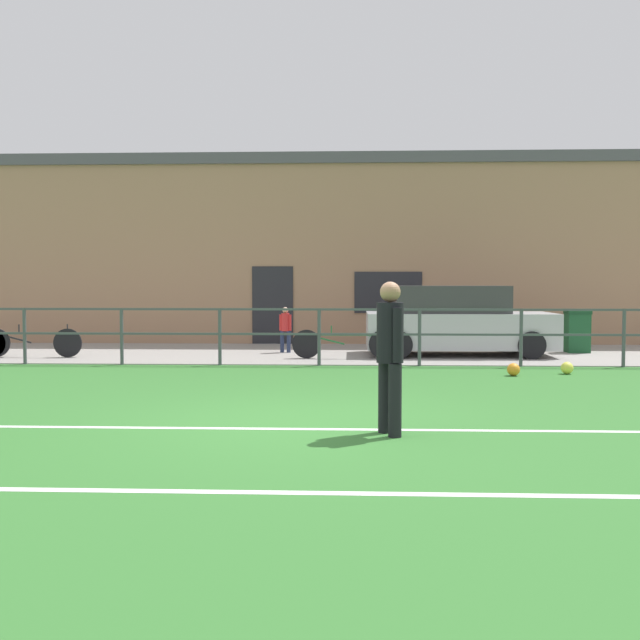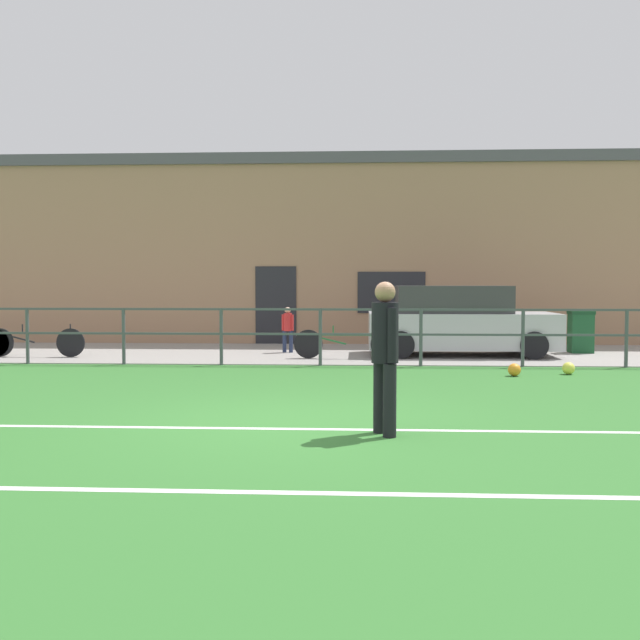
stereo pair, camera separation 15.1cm
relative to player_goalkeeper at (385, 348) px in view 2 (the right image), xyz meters
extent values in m
cube|color=#33702D|center=(-1.05, 0.61, -0.97)|extent=(60.00, 44.00, 0.04)
cube|color=white|center=(-1.05, 0.26, -0.95)|extent=(36.00, 0.11, 0.00)
cube|color=white|center=(-1.05, -2.24, -0.95)|extent=(36.00, 0.11, 0.00)
cube|color=gray|center=(-1.05, 9.11, -0.94)|extent=(48.00, 5.00, 0.02)
cylinder|color=#474C51|center=(-7.05, 6.61, -0.37)|extent=(0.07, 0.07, 1.15)
cylinder|color=#474C51|center=(-5.05, 6.61, -0.37)|extent=(0.07, 0.07, 1.15)
cylinder|color=#474C51|center=(-3.05, 6.61, -0.37)|extent=(0.07, 0.07, 1.15)
cylinder|color=#474C51|center=(-1.05, 6.61, -0.37)|extent=(0.07, 0.07, 1.15)
cylinder|color=#474C51|center=(0.95, 6.61, -0.37)|extent=(0.07, 0.07, 1.15)
cylinder|color=#474C51|center=(2.95, 6.61, -0.37)|extent=(0.07, 0.07, 1.15)
cylinder|color=#474C51|center=(4.95, 6.61, -0.37)|extent=(0.07, 0.07, 1.15)
cube|color=#474C51|center=(-1.05, 6.61, 0.18)|extent=(36.00, 0.04, 0.04)
cube|color=#474C51|center=(-1.05, 6.61, -0.32)|extent=(36.00, 0.04, 0.04)
cube|color=#A37A5B|center=(-1.05, 12.81, 1.47)|extent=(28.00, 2.40, 4.84)
cube|color=#232328|center=(-2.52, 11.59, 0.10)|extent=(1.10, 0.04, 2.10)
cube|color=#232328|center=(0.58, 11.59, 0.46)|extent=(1.80, 0.04, 1.10)
cube|color=#4C4C51|center=(-1.05, 12.81, 4.04)|extent=(28.00, 2.56, 0.30)
cylinder|color=black|center=(0.05, -0.11, -0.55)|extent=(0.14, 0.14, 0.79)
cylinder|color=black|center=(-0.05, 0.11, -0.55)|extent=(0.14, 0.14, 0.79)
cylinder|color=black|center=(0.00, 0.00, 0.17)|extent=(0.29, 0.29, 0.65)
sphere|color=#A37556|center=(0.00, 0.00, 0.61)|extent=(0.22, 0.22, 0.22)
cylinder|color=black|center=(0.07, -0.16, 0.15)|extent=(0.10, 0.10, 0.59)
cylinder|color=black|center=(-0.07, 0.16, 0.15)|extent=(0.10, 0.10, 0.59)
sphere|color=#E5E04C|center=(3.51, 5.44, -0.84)|extent=(0.22, 0.22, 0.22)
sphere|color=orange|center=(2.48, 5.14, -0.83)|extent=(0.23, 0.23, 0.23)
cylinder|color=#232D4C|center=(-1.88, 9.11, -0.67)|extent=(0.09, 0.09, 0.51)
cylinder|color=#232D4C|center=(-2.03, 9.14, -0.67)|extent=(0.09, 0.09, 0.51)
cylinder|color=red|center=(-1.96, 9.13, -0.21)|extent=(0.19, 0.19, 0.42)
sphere|color=tan|center=(-1.96, 9.13, 0.07)|extent=(0.14, 0.14, 0.14)
cylinder|color=red|center=(-1.84, 9.11, -0.22)|extent=(0.07, 0.07, 0.37)
cylinder|color=red|center=(-2.07, 9.15, -0.22)|extent=(0.07, 0.07, 0.37)
cube|color=#B7B7BC|center=(2.04, 8.71, -0.36)|extent=(4.18, 1.76, 0.80)
cube|color=#373738|center=(1.83, 8.71, 0.34)|extent=(2.51, 1.48, 0.61)
cylinder|color=black|center=(0.62, 7.86, -0.63)|extent=(0.60, 0.18, 0.60)
cylinder|color=black|center=(3.46, 7.86, -0.63)|extent=(0.60, 0.18, 0.60)
cylinder|color=black|center=(0.62, 9.55, -0.63)|extent=(0.60, 0.18, 0.60)
cylinder|color=black|center=(3.46, 9.55, -0.63)|extent=(0.60, 0.18, 0.60)
cylinder|color=black|center=(-1.38, 7.81, -0.62)|extent=(0.62, 0.04, 0.62)
cylinder|color=black|center=(0.28, 7.81, -0.62)|extent=(0.62, 0.04, 0.62)
cube|color=#1E6633|center=(-0.55, 7.81, -0.41)|extent=(1.29, 0.04, 0.04)
cube|color=#1E6633|center=(-0.96, 7.81, -0.52)|extent=(0.81, 0.03, 0.23)
cylinder|color=#1E6633|center=(-0.84, 7.81, -0.31)|extent=(0.03, 0.03, 0.20)
cylinder|color=#1E6633|center=(0.28, 7.81, -0.34)|extent=(0.03, 0.03, 0.28)
cylinder|color=black|center=(-8.25, 7.81, -0.61)|extent=(0.63, 0.04, 0.63)
cylinder|color=black|center=(-6.64, 7.81, -0.61)|extent=(0.63, 0.04, 0.63)
cube|color=black|center=(-7.44, 7.81, -0.41)|extent=(1.25, 0.04, 0.04)
cube|color=black|center=(-7.84, 7.81, -0.51)|extent=(0.79, 0.03, 0.23)
cylinder|color=black|center=(-7.72, 7.81, -0.31)|extent=(0.03, 0.03, 0.20)
cylinder|color=black|center=(-6.64, 7.81, -0.34)|extent=(0.03, 0.03, 0.28)
cube|color=#194C28|center=(4.91, 9.42, -0.48)|extent=(0.51, 0.43, 0.90)
cube|color=#143D20|center=(4.91, 9.42, 0.01)|extent=(0.54, 0.46, 0.08)
camera|label=1|loc=(-0.43, -7.89, 0.71)|focal=40.89mm
camera|label=2|loc=(-0.28, -7.89, 0.71)|focal=40.89mm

